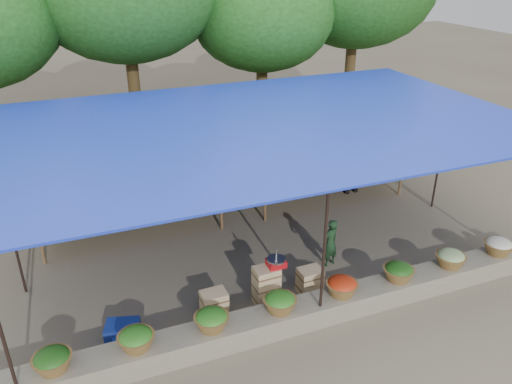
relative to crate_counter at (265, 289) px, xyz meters
name	(u,v)px	position (x,y,z in m)	size (l,w,h in m)	color
ground	(258,243)	(0.67, 2.01, -0.31)	(60.00, 60.00, 0.00)	brown
stone_curb	(316,310)	(0.67, -0.74, -0.11)	(10.60, 0.55, 0.40)	#656051
stall_canopy	(257,128)	(0.67, 2.08, 2.37)	(10.80, 6.60, 2.82)	black
produce_baskets	(312,294)	(0.57, -0.74, 0.25)	(8.98, 0.58, 0.34)	brown
netting_backdrop	(214,145)	(0.67, 5.16, 0.94)	(10.60, 0.06, 2.50)	#234B1B
fruit_table_left	(133,212)	(-1.83, 3.36, 0.30)	(4.21, 0.95, 0.93)	#553422
fruit_table_right	(328,178)	(3.17, 3.36, 0.30)	(4.21, 0.95, 0.93)	#553422
crate_counter	(265,289)	(0.00, 0.00, 0.00)	(2.36, 0.36, 0.77)	tan
weighing_scale	(276,262)	(0.22, 0.00, 0.55)	(0.34, 0.34, 0.36)	red
vendor_seated	(330,243)	(1.73, 0.68, 0.21)	(0.38, 0.25, 1.05)	#18361C
customer_left	(92,204)	(-2.66, 3.73, 0.47)	(0.76, 0.59, 1.56)	slate
customer_mid	(270,166)	(1.84, 4.13, 0.55)	(1.11, 0.64, 1.72)	slate
customer_right	(350,159)	(3.96, 3.64, 0.60)	(1.07, 0.45, 1.83)	slate
blue_crate_front	(126,349)	(-2.58, -0.40, -0.18)	(0.44, 0.32, 0.26)	navy
blue_crate_back	(123,332)	(-2.58, -0.02, -0.15)	(0.55, 0.40, 0.33)	navy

